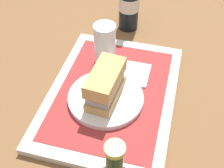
{
  "coord_description": "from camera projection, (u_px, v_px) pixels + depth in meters",
  "views": [
    {
      "loc": [
        -0.5,
        -0.13,
        0.59
      ],
      "look_at": [
        0.0,
        0.0,
        0.05
      ],
      "focal_mm": 47.36,
      "sensor_mm": 36.0,
      "label": 1
    }
  ],
  "objects": [
    {
      "name": "napkin_folded",
      "position": [
        136.0,
        74.0,
        0.81
      ],
      "size": [
        0.09,
        0.07,
        0.01
      ],
      "primitive_type": "cube",
      "color": "white",
      "rests_on": "placemat"
    },
    {
      "name": "ground_plane",
      "position": [
        112.0,
        97.0,
        0.78
      ],
      "size": [
        3.0,
        3.0,
        0.0
      ],
      "primitive_type": "plane",
      "color": "brown"
    },
    {
      "name": "placemat",
      "position": [
        112.0,
        92.0,
        0.77
      ],
      "size": [
        0.38,
        0.27,
        0.0
      ],
      "primitive_type": "cube",
      "color": "#9E2D2D",
      "rests_on": "tray"
    },
    {
      "name": "tray",
      "position": [
        112.0,
        95.0,
        0.77
      ],
      "size": [
        0.44,
        0.32,
        0.02
      ],
      "primitive_type": "cube",
      "color": "silver",
      "rests_on": "ground_plane"
    },
    {
      "name": "sandwich",
      "position": [
        106.0,
        83.0,
        0.71
      ],
      "size": [
        0.14,
        0.07,
        0.08
      ],
      "rotation": [
        0.0,
        0.0,
        -0.08
      ],
      "color": "tan",
      "rests_on": "plate"
    },
    {
      "name": "plate",
      "position": [
        106.0,
        98.0,
        0.74
      ],
      "size": [
        0.19,
        0.19,
        0.01
      ],
      "primitive_type": "cylinder",
      "color": "white",
      "rests_on": "placemat"
    },
    {
      "name": "beer_glass",
      "position": [
        105.0,
        43.0,
        0.79
      ],
      "size": [
        0.06,
        0.06,
        0.12
      ],
      "color": "silver",
      "rests_on": "placemat"
    }
  ]
}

